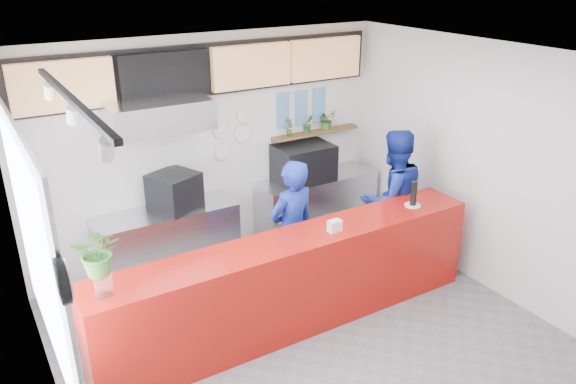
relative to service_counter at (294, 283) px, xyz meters
name	(u,v)px	position (x,y,z in m)	size (l,w,h in m)	color
floor	(314,343)	(0.00, -0.40, -0.55)	(5.00, 5.00, 0.00)	slate
ceiling	(320,62)	(0.00, -0.40, 2.45)	(5.00, 5.00, 0.00)	silver
wall_back	(211,149)	(0.00, 2.10, 0.95)	(5.00, 5.00, 0.00)	white
wall_left	(44,291)	(-2.50, -0.40, 0.95)	(5.00, 5.00, 0.00)	white
wall_right	(491,171)	(2.50, -0.40, 0.95)	(5.00, 5.00, 0.00)	white
service_counter	(294,283)	(0.00, 0.00, 0.00)	(4.50, 0.60, 1.10)	#A1110B
cream_band	(207,65)	(0.00, 2.09, 2.05)	(5.00, 0.02, 0.80)	beige
prep_bench	(168,243)	(-0.80, 1.80, -0.10)	(1.80, 0.60, 0.90)	#B2B5BA
panini_oven	(175,191)	(-0.65, 1.80, 0.58)	(0.52, 0.52, 0.47)	black
extraction_hood	(157,115)	(-0.80, 1.75, 1.60)	(1.20, 0.70, 0.35)	#B2B5BA
hood_lip	(159,131)	(-0.80, 1.75, 1.40)	(1.20, 0.70, 0.08)	#B2B5BA
right_bench	(316,205)	(1.50, 1.80, -0.10)	(1.80, 0.60, 0.90)	#B2B5BA
espresso_machine	(304,163)	(1.27, 1.80, 0.61)	(0.80, 0.57, 0.52)	black
espresso_tray	(304,148)	(1.27, 1.80, 0.83)	(0.59, 0.41, 0.05)	#A9ACB1
herb_shelf	(316,133)	(1.60, 2.00, 0.95)	(1.40, 0.18, 0.04)	brown
menu_board_far_left	(63,86)	(-1.75, 1.98, 2.00)	(1.10, 0.10, 0.55)	tan
menu_board_mid_left	(165,75)	(-0.59, 1.98, 2.00)	(1.10, 0.10, 0.55)	black
menu_board_mid_right	(251,66)	(0.57, 1.98, 2.00)	(1.10, 0.10, 0.55)	tan
menu_board_far_right	(326,59)	(1.73, 1.98, 2.00)	(1.10, 0.10, 0.55)	tan
soffit	(208,70)	(0.00, 2.06, 2.00)	(4.80, 0.04, 0.65)	black
window_pane	(37,250)	(-2.47, -0.10, 1.15)	(0.04, 2.20, 1.90)	silver
window_frame	(40,250)	(-2.45, -0.10, 1.15)	(0.03, 2.30, 2.00)	#B2B5BA
wall_clock_rim	(62,281)	(-2.46, -1.30, 1.50)	(0.30, 0.30, 0.05)	black
wall_clock_face	(67,280)	(-2.43, -1.30, 1.50)	(0.26, 0.26, 0.02)	white
track_rail	(70,98)	(-2.10, -0.40, 2.39)	(0.05, 2.40, 0.04)	black
dec_plate_a	(222,129)	(0.15, 2.07, 1.20)	(0.24, 0.24, 0.03)	silver
dec_plate_b	(242,133)	(0.45, 2.07, 1.10)	(0.24, 0.24, 0.03)	silver
dec_plate_c	(223,151)	(0.15, 2.07, 0.90)	(0.24, 0.24, 0.03)	silver
dec_plate_d	(245,115)	(0.50, 2.07, 1.35)	(0.24, 0.24, 0.03)	silver
photo_frame_a	(283,102)	(1.10, 2.08, 1.45)	(0.20, 0.02, 0.25)	#598CBF
photo_frame_b	(301,99)	(1.40, 2.08, 1.45)	(0.20, 0.02, 0.25)	#598CBF
photo_frame_c	(319,97)	(1.70, 2.08, 1.45)	(0.20, 0.02, 0.25)	#598CBF
photo_frame_d	(283,119)	(1.10, 2.08, 1.20)	(0.20, 0.02, 0.25)	#598CBF
photo_frame_e	(301,116)	(1.40, 2.08, 1.20)	(0.20, 0.02, 0.25)	#598CBF
photo_frame_f	(319,114)	(1.70, 2.08, 1.20)	(0.20, 0.02, 0.25)	#598CBF
staff_center	(292,231)	(0.29, 0.52, 0.33)	(0.64, 0.42, 1.75)	navy
staff_right	(392,199)	(1.83, 0.54, 0.39)	(0.91, 0.71, 1.87)	navy
herb_a	(289,127)	(1.15, 2.00, 1.10)	(0.14, 0.09, 0.26)	#306121
herb_b	(308,124)	(1.47, 2.00, 1.10)	(0.14, 0.12, 0.26)	#306121
herb_c	(326,119)	(1.78, 2.00, 1.12)	(0.27, 0.24, 0.30)	#306121
glass_vase	(104,286)	(-2.00, -0.06, 0.65)	(0.16, 0.16, 0.20)	silver
basil_vase	(98,251)	(-2.00, -0.06, 0.99)	(0.40, 0.34, 0.44)	#306121
napkin_holder	(335,226)	(0.45, -0.09, 0.61)	(0.15, 0.09, 0.13)	silver
white_plate	(413,205)	(1.65, -0.02, 0.56)	(0.19, 0.19, 0.01)	silver
pepper_mill	(414,193)	(1.65, -0.02, 0.71)	(0.07, 0.07, 0.30)	black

